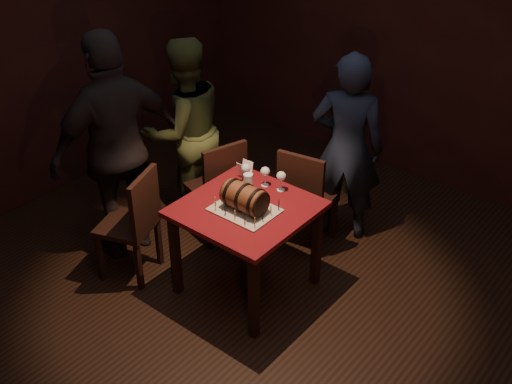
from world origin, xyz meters
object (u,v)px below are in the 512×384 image
barrel_cake (245,198)px  wine_glass_right (281,177)px  pub_table (246,219)px  wine_glass_left (246,169)px  person_left_rear (184,131)px  chair_left_rear (220,185)px  person_left_front (117,148)px  pint_of_ale (248,183)px  chair_back (305,195)px  chair_left_front (135,220)px  person_back (347,148)px  wine_glass_mid (265,172)px

barrel_cake → wine_glass_right: 0.39m
pub_table → wine_glass_right: 0.41m
wine_glass_left → barrel_cake: bearing=-51.6°
wine_glass_right → person_left_rear: bearing=172.2°
chair_left_rear → person_left_front: person_left_front is taller
wine_glass_right → pint_of_ale: bearing=-136.7°
chair_back → chair_left_front: (-0.81, -1.11, 0.00)m
pint_of_ale → pub_table: bearing=-54.6°
person_back → person_left_rear: (-1.27, -0.60, -0.00)m
chair_back → chair_left_front: bearing=-126.0°
pub_table → wine_glass_right: (0.06, 0.34, 0.23)m
wine_glass_left → wine_glass_mid: size_ratio=1.00×
wine_glass_left → chair_left_front: size_ratio=0.17×
chair_left_front → person_back: 1.80m
pint_of_ale → person_left_front: person_left_front is taller
pub_table → person_back: size_ratio=0.55×
pint_of_ale → chair_left_rear: size_ratio=0.16×
chair_back → chair_left_rear: (-0.64, -0.32, 0.00)m
person_left_front → chair_left_rear: bearing=150.5°
chair_back → chair_left_rear: size_ratio=1.00×
chair_back → chair_left_rear: same height
pub_table → chair_back: (0.04, 0.70, -0.12)m
person_left_rear → pint_of_ale: bearing=88.7°
wine_glass_left → pint_of_ale: wine_glass_left is taller
person_left_rear → wine_glass_right: bearing=99.3°
wine_glass_right → person_back: bearing=82.7°
pint_of_ale → chair_left_front: chair_left_front is taller
wine_glass_mid → chair_left_front: chair_left_front is taller
wine_glass_right → chair_back: size_ratio=0.17×
person_back → wine_glass_mid: bearing=49.7°
pub_table → wine_glass_left: (-0.22, 0.26, 0.23)m
pub_table → wine_glass_mid: (-0.08, 0.32, 0.23)m
wine_glass_right → pint_of_ale: wine_glass_right is taller
wine_glass_left → wine_glass_mid: same height
wine_glass_mid → pub_table: bearing=-76.5°
chair_left_front → person_left_rear: person_left_rear is taller
pub_table → wine_glass_left: size_ratio=5.59×
person_back → chair_back: bearing=49.3°
wine_glass_left → person_left_rear: bearing=165.1°
chair_left_rear → person_back: person_back is taller
chair_left_rear → person_back: bearing=43.5°
person_back → pub_table: bearing=58.1°
barrel_cake → pint_of_ale: bearing=123.9°
chair_left_front → wine_glass_mid: bearing=46.3°
pint_of_ale → chair_back: size_ratio=0.16×
chair_left_front → person_left_rear: (-0.34, 0.91, 0.30)m
wine_glass_mid → person_left_rear: (-1.03, 0.18, -0.04)m
chair_left_front → person_left_front: 0.58m
wine_glass_right → person_left_rear: person_left_rear is taller
pint_of_ale → person_left_rear: (-0.99, 0.33, 0.00)m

